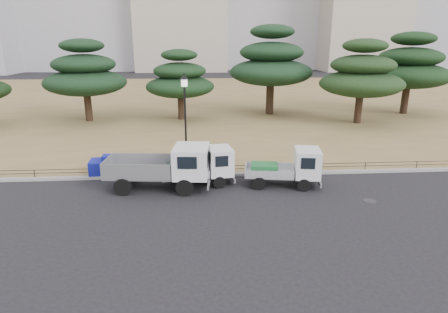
{
  "coord_description": "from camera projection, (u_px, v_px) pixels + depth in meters",
  "views": [
    {
      "loc": [
        -1.3,
        -16.53,
        6.99
      ],
      "look_at": [
        0.0,
        2.0,
        1.3
      ],
      "focal_mm": 30.0,
      "sensor_mm": 36.0,
      "label": 1
    }
  ],
  "objects": [
    {
      "name": "pine_center_right",
      "position": [
        271.0,
        63.0,
        35.8
      ],
      "size": [
        7.98,
        7.98,
        8.46
      ],
      "color": "black",
      "rests_on": "lawn"
    },
    {
      "name": "truck_kei_rear",
      "position": [
        288.0,
        167.0,
        18.78
      ],
      "size": [
        3.88,
        2.11,
        1.93
      ],
      "rotation": [
        0.0,
        0.0,
        -0.16
      ],
      "color": "black",
      "rests_on": "ground"
    },
    {
      "name": "truck_large",
      "position": [
        164.0,
        165.0,
        18.3
      ],
      "size": [
        5.16,
        2.43,
        2.18
      ],
      "rotation": [
        0.0,
        0.0,
        -0.09
      ],
      "color": "black",
      "rests_on": "ground"
    },
    {
      "name": "pine_east_far",
      "position": [
        410.0,
        67.0,
        36.2
      ],
      "size": [
        7.79,
        7.79,
        7.82
      ],
      "color": "black",
      "rests_on": "lawn"
    },
    {
      "name": "ground",
      "position": [
        227.0,
        195.0,
        17.9
      ],
      "size": [
        220.0,
        220.0,
        0.0
      ],
      "primitive_type": "plane",
      "color": "black"
    },
    {
      "name": "lawn",
      "position": [
        208.0,
        100.0,
        47.07
      ],
      "size": [
        120.0,
        56.0,
        0.15
      ],
      "primitive_type": "cube",
      "color": "olive",
      "rests_on": "ground"
    },
    {
      "name": "truck_kei_front",
      "position": [
        203.0,
        167.0,
        18.94
      ],
      "size": [
        3.74,
        1.98,
        1.89
      ],
      "rotation": [
        0.0,
        0.0,
        0.14
      ],
      "color": "black",
      "rests_on": "ground"
    },
    {
      "name": "tarp_pile",
      "position": [
        106.0,
        166.0,
        20.3
      ],
      "size": [
        1.66,
        1.27,
        1.05
      ],
      "rotation": [
        0.0,
        0.0,
        0.07
      ],
      "color": "#131A97",
      "rests_on": "lawn"
    },
    {
      "name": "street_lamp",
      "position": [
        185.0,
        108.0,
        19.45
      ],
      "size": [
        0.47,
        0.47,
        5.26
      ],
      "color": "black",
      "rests_on": "lawn"
    },
    {
      "name": "pine_west_near",
      "position": [
        85.0,
        74.0,
        32.83
      ],
      "size": [
        7.17,
        7.17,
        7.16
      ],
      "color": "black",
      "rests_on": "lawn"
    },
    {
      "name": "curb",
      "position": [
        223.0,
        175.0,
        20.36
      ],
      "size": [
        120.0,
        0.25,
        0.16
      ],
      "primitive_type": "cube",
      "color": "gray",
      "rests_on": "ground"
    },
    {
      "name": "pine_east_near",
      "position": [
        362.0,
        75.0,
        31.9
      ],
      "size": [
        7.09,
        7.09,
        7.16
      ],
      "color": "black",
      "rests_on": "lawn"
    },
    {
      "name": "manhole",
      "position": [
        370.0,
        201.0,
        17.19
      ],
      "size": [
        0.6,
        0.6,
        0.01
      ],
      "primitive_type": "cylinder",
      "color": "#2D2D30",
      "rests_on": "ground"
    },
    {
      "name": "pipe_fence",
      "position": [
        223.0,
        168.0,
        20.4
      ],
      "size": [
        38.0,
        0.04,
        0.4
      ],
      "color": "black",
      "rests_on": "lawn"
    },
    {
      "name": "pine_center_left",
      "position": [
        180.0,
        79.0,
        33.6
      ],
      "size": [
        6.18,
        6.18,
        6.28
      ],
      "color": "black",
      "rests_on": "lawn"
    }
  ]
}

